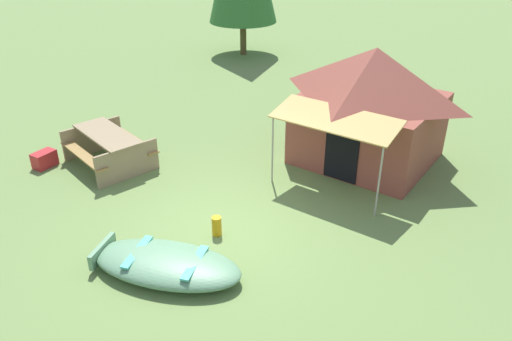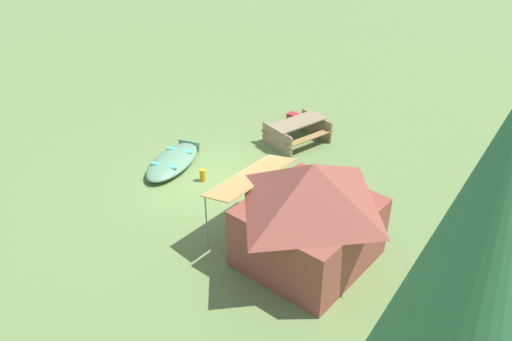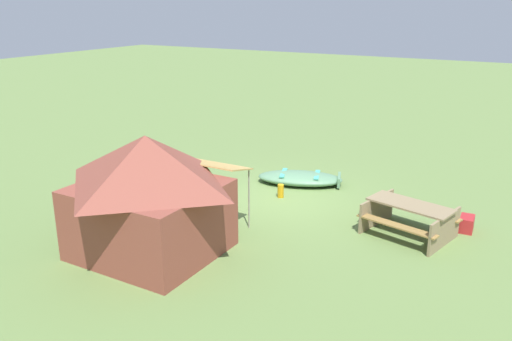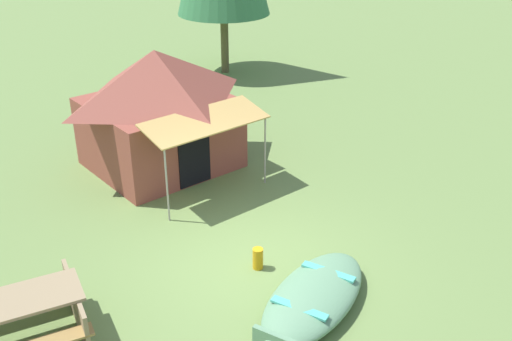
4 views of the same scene
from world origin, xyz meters
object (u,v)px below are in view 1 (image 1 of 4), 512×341
object	(u,v)px
beached_rowboat	(166,264)
picnic_table	(109,145)
cooler_box	(44,159)
fuel_can	(217,226)
canvas_cabin_tent	(371,104)

from	to	relation	value
beached_rowboat	picnic_table	bearing A→B (deg)	151.33
picnic_table	cooler_box	size ratio (longest dim) A/B	4.33
picnic_table	fuel_can	world-z (taller)	picnic_table
cooler_box	beached_rowboat	bearing A→B (deg)	-12.82
canvas_cabin_tent	fuel_can	bearing A→B (deg)	-101.82
beached_rowboat	fuel_can	bearing A→B (deg)	89.78
fuel_can	picnic_table	bearing A→B (deg)	168.74
beached_rowboat	fuel_can	world-z (taller)	fuel_can
picnic_table	cooler_box	world-z (taller)	picnic_table
cooler_box	fuel_can	xyz separation A→B (m)	(4.88, 0.18, 0.01)
cooler_box	fuel_can	bearing A→B (deg)	2.16
beached_rowboat	canvas_cabin_tent	xyz separation A→B (m)	(0.92, 5.66, 1.17)
canvas_cabin_tent	cooler_box	distance (m)	7.46
picnic_table	fuel_can	bearing A→B (deg)	-11.26
picnic_table	cooler_box	bearing A→B (deg)	-141.11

